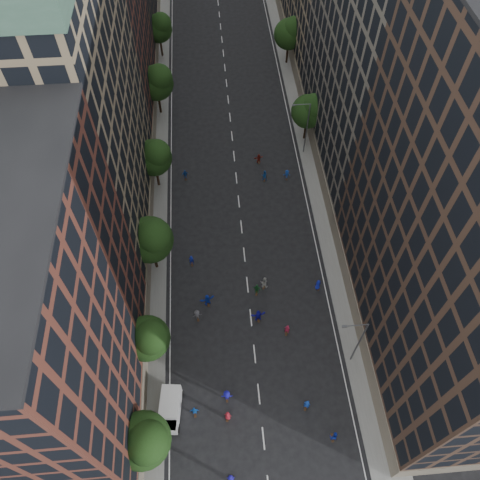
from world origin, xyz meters
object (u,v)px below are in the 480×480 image
Objects in this scene: skater_0 at (231,478)px; skater_2 at (334,436)px; streetlamp_far at (306,126)px; skater_1 at (307,404)px; streetlamp_near at (358,341)px; cargo_van at (170,409)px.

skater_2 reaches higher than skater_0.
streetlamp_far is 4.76× the size of skater_1.
streetlamp_near is at bearing -114.75° from skater_1.
streetlamp_far is 42.20m from cargo_van.
streetlamp_far is 41.39m from skater_2.
streetlamp_near is 5.73× the size of skater_0.
cargo_van is 14.09m from skater_1.
streetlamp_near is 4.76× the size of skater_1.
cargo_van is (-19.66, -4.14, -3.92)m from streetlamp_near.
skater_1 is at bearing -98.41° from streetlamp_far.
skater_2 is (16.26, -3.89, -0.40)m from cargo_van.
streetlamp_near reaches higher than cargo_van.
streetlamp_near is 18.28m from skater_0.
skater_1 reaches higher than skater_0.
streetlamp_far is 38.41m from skater_1.
skater_2 is (-3.40, -8.03, -4.31)m from streetlamp_near.
skater_0 is 10.42m from skater_1.
cargo_van is 2.45× the size of skater_1.
skater_1 is 3.92m from skater_2.
streetlamp_near reaches higher than skater_0.
streetlamp_far is 46.36m from skater_0.
streetlamp_near is 8.46m from skater_1.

